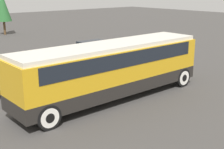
{
  "coord_description": "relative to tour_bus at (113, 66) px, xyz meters",
  "views": [
    {
      "loc": [
        -10.46,
        -12.16,
        5.87
      ],
      "look_at": [
        0.0,
        0.0,
        1.37
      ],
      "focal_mm": 50.0,
      "sensor_mm": 36.0,
      "label": 1
    }
  ],
  "objects": [
    {
      "name": "ground_plane",
      "position": [
        -0.1,
        -0.0,
        -1.85
      ],
      "size": [
        120.0,
        120.0,
        0.0
      ],
      "primitive_type": "plane",
      "color": "#423F3D"
    },
    {
      "name": "tree_left",
      "position": [
        5.11,
        27.16,
        1.64
      ],
      "size": [
        2.0,
        2.0,
        5.32
      ],
      "color": "brown",
      "rests_on": "ground_plane"
    },
    {
      "name": "tour_bus",
      "position": [
        0.0,
        0.0,
        0.0
      ],
      "size": [
        11.24,
        2.59,
        3.05
      ],
      "color": "black",
      "rests_on": "ground_plane"
    },
    {
      "name": "parked_car_mid",
      "position": [
        5.76,
        9.17,
        -1.14
      ],
      "size": [
        4.59,
        1.98,
        1.39
      ],
      "color": "#2D5638",
      "rests_on": "ground_plane"
    },
    {
      "name": "parked_car_near",
      "position": [
        -2.67,
        4.71,
        -1.17
      ],
      "size": [
        4.67,
        1.82,
        1.36
      ],
      "color": "#BCBCC1",
      "rests_on": "ground_plane"
    }
  ]
}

